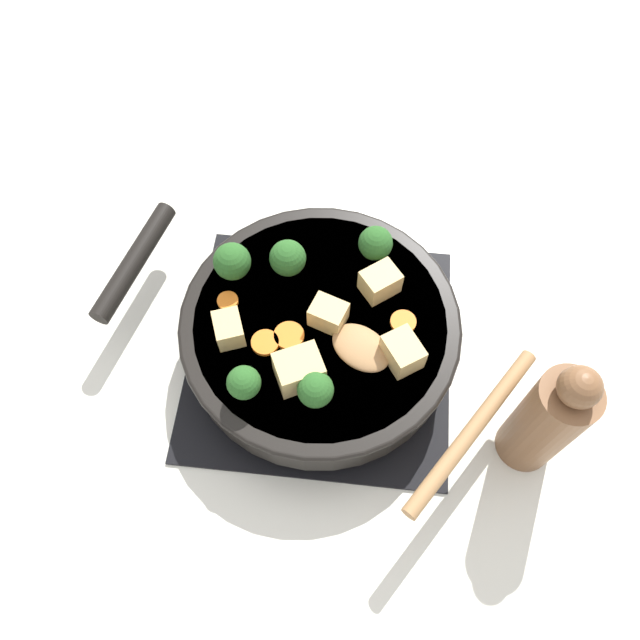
% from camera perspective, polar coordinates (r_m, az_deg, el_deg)
% --- Properties ---
extents(ground_plane, '(2.40, 2.40, 0.00)m').
position_cam_1_polar(ground_plane, '(0.75, -0.00, -2.88)').
color(ground_plane, silver).
extents(front_burner_grate, '(0.31, 0.31, 0.03)m').
position_cam_1_polar(front_burner_grate, '(0.74, -0.00, -2.49)').
color(front_burner_grate, black).
rests_on(front_burner_grate, ground_plane).
extents(skillet_pan, '(0.31, 0.41, 0.06)m').
position_cam_1_polar(skillet_pan, '(0.70, -0.17, -0.86)').
color(skillet_pan, black).
rests_on(skillet_pan, front_burner_grate).
extents(wooden_spoon, '(0.21, 0.22, 0.02)m').
position_cam_1_polar(wooden_spoon, '(0.65, 9.09, -6.45)').
color(wooden_spoon, '#A87A4C').
rests_on(wooden_spoon, skillet_pan).
extents(tofu_cube_center_large, '(0.05, 0.06, 0.04)m').
position_cam_1_polar(tofu_cube_center_large, '(0.64, -1.94, -4.56)').
color(tofu_cube_center_large, '#DBB770').
rests_on(tofu_cube_center_large, skillet_pan).
extents(tofu_cube_near_handle, '(0.04, 0.04, 0.03)m').
position_cam_1_polar(tofu_cube_near_handle, '(0.67, -8.34, -0.82)').
color(tofu_cube_near_handle, '#DBB770').
rests_on(tofu_cube_near_handle, skillet_pan).
extents(tofu_cube_east_chunk, '(0.05, 0.05, 0.03)m').
position_cam_1_polar(tofu_cube_east_chunk, '(0.69, 5.51, 3.49)').
color(tofu_cube_east_chunk, '#DBB770').
rests_on(tofu_cube_east_chunk, skillet_pan).
extents(tofu_cube_west_chunk, '(0.05, 0.05, 0.03)m').
position_cam_1_polar(tofu_cube_west_chunk, '(0.65, 7.54, -2.91)').
color(tofu_cube_west_chunk, '#DBB770').
rests_on(tofu_cube_west_chunk, skillet_pan).
extents(tofu_cube_back_piece, '(0.04, 0.04, 0.03)m').
position_cam_1_polar(tofu_cube_back_piece, '(0.67, 0.78, 0.66)').
color(tofu_cube_back_piece, '#DBB770').
rests_on(tofu_cube_back_piece, skillet_pan).
extents(broccoli_floret_near_spoon, '(0.03, 0.03, 0.04)m').
position_cam_1_polar(broccoli_floret_near_spoon, '(0.63, -6.97, -5.73)').
color(broccoli_floret_near_spoon, '#709956').
rests_on(broccoli_floret_near_spoon, skillet_pan).
extents(broccoli_floret_center_top, '(0.04, 0.04, 0.04)m').
position_cam_1_polar(broccoli_floret_center_top, '(0.62, -0.42, -6.41)').
color(broccoli_floret_center_top, '#709956').
rests_on(broccoli_floret_center_top, skillet_pan).
extents(broccoli_floret_east_rim, '(0.04, 0.04, 0.05)m').
position_cam_1_polar(broccoli_floret_east_rim, '(0.69, -8.04, 5.31)').
color(broccoli_floret_east_rim, '#709956').
rests_on(broccoli_floret_east_rim, skillet_pan).
extents(broccoli_floret_west_rim, '(0.04, 0.04, 0.05)m').
position_cam_1_polar(broccoli_floret_west_rim, '(0.69, -2.97, 5.65)').
color(broccoli_floret_west_rim, '#709956').
rests_on(broccoli_floret_west_rim, skillet_pan).
extents(broccoli_floret_north_edge, '(0.04, 0.04, 0.05)m').
position_cam_1_polar(broccoli_floret_north_edge, '(0.70, 5.09, 6.99)').
color(broccoli_floret_north_edge, '#709956').
rests_on(broccoli_floret_north_edge, skillet_pan).
extents(carrot_slice_orange_thin, '(0.03, 0.03, 0.01)m').
position_cam_1_polar(carrot_slice_orange_thin, '(0.68, 7.61, -0.18)').
color(carrot_slice_orange_thin, orange).
rests_on(carrot_slice_orange_thin, skillet_pan).
extents(carrot_slice_near_center, '(0.03, 0.03, 0.01)m').
position_cam_1_polar(carrot_slice_near_center, '(0.67, -2.85, -1.44)').
color(carrot_slice_near_center, orange).
rests_on(carrot_slice_near_center, skillet_pan).
extents(carrot_slice_edge_slice, '(0.02, 0.02, 0.01)m').
position_cam_1_polar(carrot_slice_edge_slice, '(0.70, -8.43, 1.72)').
color(carrot_slice_edge_slice, orange).
rests_on(carrot_slice_edge_slice, skillet_pan).
extents(carrot_slice_under_broccoli, '(0.03, 0.03, 0.01)m').
position_cam_1_polar(carrot_slice_under_broccoli, '(0.67, -5.04, -2.07)').
color(carrot_slice_under_broccoli, orange).
rests_on(carrot_slice_under_broccoli, skillet_pan).
extents(pepper_mill, '(0.06, 0.06, 0.20)m').
position_cam_1_polar(pepper_mill, '(0.67, 20.08, -8.54)').
color(pepper_mill, brown).
rests_on(pepper_mill, ground_plane).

